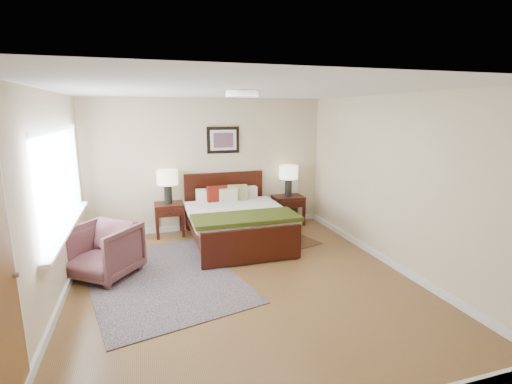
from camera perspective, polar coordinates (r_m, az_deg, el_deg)
floor at (r=5.16m, az=-1.94°, el=-13.59°), size 5.00×5.00×0.00m
back_wall at (r=7.16m, az=-7.24°, el=4.15°), size 4.50×0.04×2.50m
front_wall at (r=2.52m, az=13.11°, el=-11.39°), size 4.50×0.04×2.50m
left_wall at (r=4.72m, az=-29.49°, el=-1.58°), size 0.04×5.00×2.50m
right_wall at (r=5.74m, az=20.20°, el=1.49°), size 0.04×5.00×2.50m
ceiling at (r=4.65m, az=-2.16°, el=15.35°), size 4.50×5.00×0.02m
window at (r=5.35m, az=-27.53°, el=1.49°), size 0.11×2.72×1.32m
ceil_fixture at (r=4.65m, az=-2.16°, el=14.92°), size 0.44×0.44×0.08m
bed at (r=6.42m, az=-3.09°, el=-3.56°), size 1.66×2.01×1.08m
wall_art at (r=7.13m, az=-5.07°, el=7.96°), size 0.62×0.05×0.50m
nightstand_left at (r=6.97m, az=-13.23°, el=-2.74°), size 0.51×0.46×0.61m
nightstand_right at (r=7.52m, az=4.97°, el=-2.33°), size 0.59×0.44×0.59m
lamp_left at (r=6.87m, az=-13.47°, el=1.82°), size 0.37×0.37×0.61m
lamp_right at (r=7.39m, az=5.03°, el=2.69°), size 0.37×0.37×0.61m
armchair at (r=5.57m, az=-22.42°, el=-8.37°), size 1.14×1.14×0.75m
rug_persian at (r=5.38m, az=-14.17°, el=-12.76°), size 2.39×2.96×0.01m
rug_navy at (r=6.80m, az=3.98°, el=-7.04°), size 1.14×1.44×0.01m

